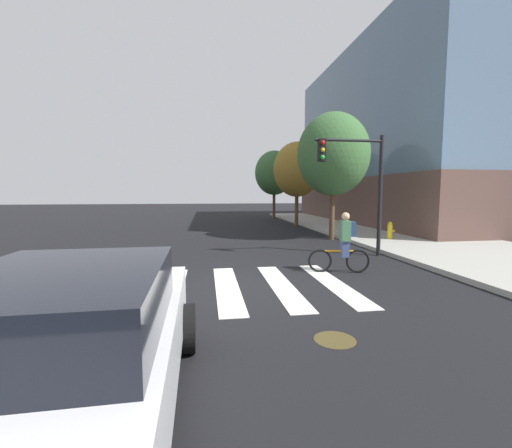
% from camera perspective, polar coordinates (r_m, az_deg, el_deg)
% --- Properties ---
extents(ground_plane, '(120.00, 120.00, 0.00)m').
position_cam_1_polar(ground_plane, '(8.08, -2.32, -10.68)').
color(ground_plane, black).
extents(crosswalk_stripes, '(5.74, 3.95, 0.01)m').
position_cam_1_polar(crosswalk_stripes, '(8.05, -4.92, -10.72)').
color(crosswalk_stripes, silver).
rests_on(crosswalk_stripes, ground).
extents(manhole_cover, '(0.64, 0.64, 0.01)m').
position_cam_1_polar(manhole_cover, '(5.52, 13.28, -18.62)').
color(manhole_cover, '#473D1E').
rests_on(manhole_cover, ground).
extents(sedan_near, '(2.24, 4.64, 1.59)m').
position_cam_1_polar(sedan_near, '(3.61, -29.08, -18.40)').
color(sedan_near, silver).
rests_on(sedan_near, ground).
extents(cyclist, '(1.69, 0.41, 1.69)m').
position_cam_1_polar(cyclist, '(9.62, 14.73, -3.11)').
color(cyclist, black).
rests_on(cyclist, ground).
extents(traffic_light_near, '(2.47, 0.28, 4.20)m').
position_cam_1_polar(traffic_light_near, '(12.15, 17.05, 8.11)').
color(traffic_light_near, black).
rests_on(traffic_light_near, ground).
extents(fire_hydrant, '(0.33, 0.22, 0.78)m').
position_cam_1_polar(fire_hydrant, '(16.21, 21.87, -1.03)').
color(fire_hydrant, gold).
rests_on(fire_hydrant, sidewalk).
extents(street_tree_near, '(3.33, 3.33, 5.92)m').
position_cam_1_polar(street_tree_near, '(16.24, 13.02, 11.48)').
color(street_tree_near, '#4C3823').
rests_on(street_tree_near, ground).
extents(street_tree_mid, '(3.10, 3.10, 5.52)m').
position_cam_1_polar(street_tree_mid, '(22.25, 7.01, 9.19)').
color(street_tree_mid, '#4C3823').
rests_on(street_tree_mid, ground).
extents(street_tree_far, '(3.22, 3.22, 5.73)m').
position_cam_1_polar(street_tree_far, '(28.49, 3.11, 8.68)').
color(street_tree_far, '#4C3823').
rests_on(street_tree_far, ground).
extents(corner_building, '(14.63, 20.36, 12.23)m').
position_cam_1_polar(corner_building, '(28.79, 28.51, 12.41)').
color(corner_building, brown).
rests_on(corner_building, ground).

